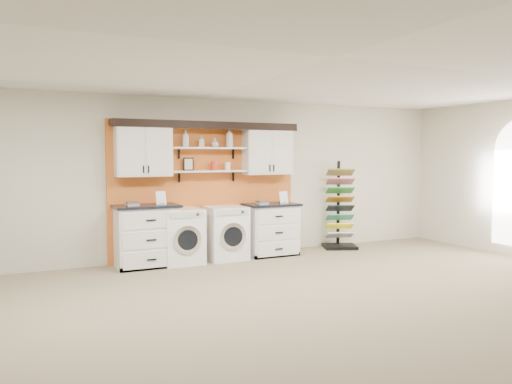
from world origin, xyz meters
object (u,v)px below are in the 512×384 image
base_cabinet_right (271,229)px  dryer (226,233)px  base_cabinet_left (147,236)px  washer (181,236)px  sample_rack (340,221)px

base_cabinet_right → dryer: (-0.89, -0.00, -0.01)m
base_cabinet_left → washer: bearing=-0.3°
washer → dryer: 0.79m
base_cabinet_left → base_cabinet_right: (2.26, 0.00, -0.03)m
base_cabinet_left → base_cabinet_right: 2.26m
dryer → base_cabinet_right: bearing=0.2°
base_cabinet_left → dryer: 1.37m
washer → sample_rack: size_ratio=0.54×
base_cabinet_left → base_cabinet_right: size_ratio=1.07×
washer → sample_rack: sample_rack is taller
base_cabinet_right → washer: bearing=-179.9°
base_cabinet_left → dryer: base_cabinet_left is taller
washer → base_cabinet_left: bearing=179.7°
dryer → sample_rack: bearing=0.9°
base_cabinet_left → sample_rack: (3.78, 0.03, 0.04)m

